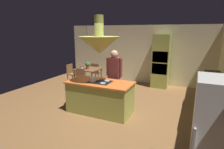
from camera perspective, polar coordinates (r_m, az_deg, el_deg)
ground at (r=5.69m, az=-2.64°, el=-10.62°), size 8.16×8.16×0.00m
wall_back at (r=8.47m, az=8.04°, el=6.21°), size 6.80×0.10×2.55m
kitchen_island at (r=5.35m, az=-3.68°, el=-6.91°), size 1.86×0.90×0.93m
counter_run_right at (r=5.55m, az=27.97°, el=-7.70°), size 0.73×2.20×0.91m
oven_tower at (r=7.86m, az=14.85°, el=3.97°), size 0.66×0.62×2.18m
refrigerator at (r=3.10m, az=30.22°, el=-16.60°), size 0.72×0.74×1.70m
dining_table at (r=7.87m, az=-7.39°, el=1.09°), size 0.96×0.90×0.76m
person_at_island at (r=5.76m, az=0.69°, el=0.22°), size 0.53×0.23×1.73m
range_hood at (r=5.03m, az=-3.93°, el=9.37°), size 1.10×1.10×1.00m
pendant_light_over_table at (r=7.70m, az=-7.67°, el=9.91°), size 0.32×0.32×0.82m
chair_facing_island at (r=7.36m, az=-10.12°, el=-1.06°), size 0.40×0.40×0.87m
chair_by_back_wall at (r=8.46m, az=-4.96°, el=0.99°), size 0.40×0.40×0.87m
chair_at_corner at (r=8.38m, az=-12.35°, el=0.60°), size 0.40×0.40×0.87m
potted_plant_on_table at (r=7.73m, az=-7.56°, el=2.95°), size 0.20×0.20×0.30m
cup_on_table at (r=7.73m, az=-9.25°, el=1.96°), size 0.07×0.07×0.09m
canister_flour at (r=4.87m, az=28.91°, el=-3.94°), size 0.12×0.12×0.18m
canister_sugar at (r=5.04m, az=28.79°, el=-3.31°), size 0.11×0.11×0.20m
microwave_on_counter at (r=6.01m, az=28.25°, el=-0.36°), size 0.46×0.36×0.28m
cooking_pot_on_cooktop at (r=5.16m, az=-6.02°, el=-1.55°), size 0.18×0.18×0.12m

